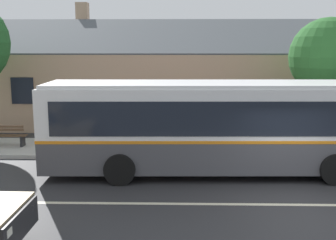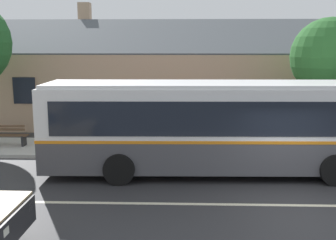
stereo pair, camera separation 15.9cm
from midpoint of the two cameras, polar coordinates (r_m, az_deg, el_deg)
The scene contains 7 objects.
ground_plane at distance 12.37m, azimuth 17.14°, elevation -10.93°, with size 300.00×300.00×0.00m, color #2D2D30.
sidewalk_far at distance 17.93m, azimuth 11.98°, elevation -3.85°, with size 60.00×3.00×0.15m, color #ADAAA3.
lane_divider_stripe at distance 12.37m, azimuth 17.14°, elevation -10.92°, with size 60.00×0.16×0.01m, color beige.
community_building at distance 25.15m, azimuth 3.51°, elevation 4.95°, with size 25.31×9.36×6.82m.
transit_bus at distance 14.30m, azimuth 6.43°, elevation -0.67°, with size 11.73×2.97×3.12m.
bench_by_building at distance 18.86m, azimuth -21.34°, elevation -2.10°, with size 1.70×0.51×0.94m.
street_tree_primary at distance 18.90m, azimuth 20.80°, elevation 7.70°, with size 3.26×3.26×5.48m.
Camera 1 is at (-3.41, -11.08, 4.38)m, focal length 45.00 mm.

